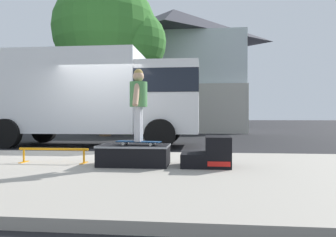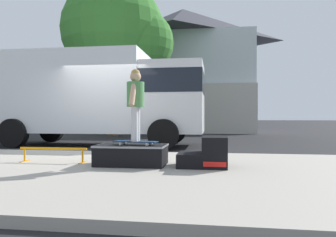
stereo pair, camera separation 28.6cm
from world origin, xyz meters
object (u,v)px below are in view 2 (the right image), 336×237
at_px(kicker_ramp, 207,154).
at_px(box_truck, 100,95).
at_px(skateboard, 136,142).
at_px(skate_box, 132,154).
at_px(skater_kid, 136,99).
at_px(street_tree_main, 119,34).
at_px(grind_rail, 53,151).

xyz_separation_m(kicker_ramp, box_truck, (-3.66, 4.78, 1.37)).
bearing_deg(skateboard, skate_box, 160.51).
xyz_separation_m(skater_kid, street_tree_main, (-3.31, 9.79, 3.74)).
height_order(skateboard, skater_kid, skater_kid).
xyz_separation_m(kicker_ramp, street_tree_main, (-4.54, 9.76, 4.69)).
bearing_deg(skateboard, street_tree_main, 108.65).
bearing_deg(grind_rail, skateboard, -5.89).
bearing_deg(skateboard, grind_rail, 174.11).
distance_m(skateboard, street_tree_main, 11.27).
relative_size(grind_rail, street_tree_main, 0.17).
relative_size(skateboard, skater_kid, 0.64).
height_order(kicker_ramp, skateboard, kicker_ramp).
xyz_separation_m(grind_rail, box_truck, (-0.80, 4.64, 1.38)).
bearing_deg(kicker_ramp, street_tree_main, 114.96).
height_order(skateboard, box_truck, box_truck).
height_order(skateboard, street_tree_main, street_tree_main).
relative_size(skate_box, skater_kid, 0.97).
distance_m(kicker_ramp, skateboard, 1.25).
relative_size(skateboard, box_truck, 0.12).
height_order(kicker_ramp, box_truck, box_truck).
relative_size(kicker_ramp, skateboard, 1.03).
bearing_deg(street_tree_main, skate_box, -71.71).
relative_size(skate_box, grind_rail, 0.92).
height_order(skate_box, grind_rail, skate_box).
distance_m(kicker_ramp, skater_kid, 1.56).
bearing_deg(skater_kid, street_tree_main, 108.65).
xyz_separation_m(kicker_ramp, grind_rail, (-2.86, 0.14, -0.01)).
bearing_deg(grind_rail, box_truck, 99.74).
bearing_deg(street_tree_main, skater_kid, -71.35).
height_order(grind_rail, box_truck, box_truck).
distance_m(kicker_ramp, grind_rail, 2.87).
relative_size(skater_kid, street_tree_main, 0.16).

